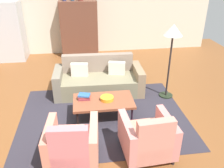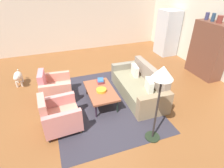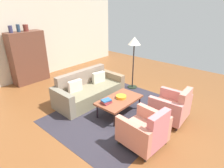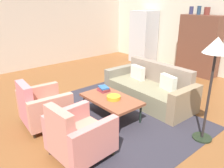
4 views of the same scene
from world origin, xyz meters
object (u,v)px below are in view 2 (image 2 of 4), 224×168
vase_tall (207,16)px  vase_small (220,19)px  book_stack (101,81)px  cabinet (208,50)px  armchair_right (58,116)px  fruit_bowl (101,90)px  floor_lamp (162,80)px  vase_round (213,17)px  coffee_table (101,91)px  armchair_left (54,89)px  dog (18,77)px  refrigerator (167,33)px  couch (140,86)px

vase_tall → vase_small: 0.50m
book_stack → cabinet: cabinet is taller
armchair_right → fruit_bowl: (-0.53, 1.17, 0.11)m
armchair_right → fruit_bowl: size_ratio=3.31×
fruit_bowl → floor_lamp: bearing=24.8°
vase_small → vase_round: bearing=180.0°
fruit_bowl → book_stack: 0.46m
coffee_table → fruit_bowl: fruit_bowl is taller
armchair_left → dog: size_ratio=1.24×
book_stack → coffee_table: bearing=-16.3°
armchair_left → coffee_table: bearing=67.5°
vase_tall → floor_lamp: vase_tall is taller
refrigerator → book_stack: bearing=-58.8°
couch → armchair_right: 2.43m
vase_small → dog: size_ratio=0.31×
couch → vase_tall: vase_tall is taller
couch → vase_small: vase_small is taller
book_stack → cabinet: size_ratio=0.15×
armchair_right → refrigerator: bearing=119.6°
fruit_bowl → cabinet: cabinet is taller
vase_round → floor_lamp: vase_round is taller
couch → book_stack: (-0.38, -1.08, 0.18)m
fruit_bowl → cabinet: bearing=97.1°
fruit_bowl → floor_lamp: (1.50, 0.70, 0.99)m
armchair_left → vase_small: size_ratio=4.00×
vase_tall → vase_small: bearing=0.0°
cabinet → vase_round: vase_round is taller
vase_tall → armchair_left: bearing=-87.7°
vase_small → refrigerator: bearing=-177.5°
coffee_table → floor_lamp: 2.02m
vase_round → vase_tall: bearing=180.0°
armchair_left → dog: bearing=-133.6°
armchair_left → armchair_right: 1.21m
refrigerator → floor_lamp: bearing=-36.3°
refrigerator → vase_small: bearing=2.5°
armchair_right → vase_tall: vase_tall is taller
vase_tall → dog: size_ratio=0.32×
armchair_right → cabinet: (-1.01, 5.02, 0.56)m
vase_tall → refrigerator: vase_tall is taller
couch → floor_lamp: floor_lamp is taller
couch → book_stack: 1.15m
armchair_right → couch: bearing=101.0°
couch → book_stack: bearing=72.2°
fruit_bowl → vase_small: bearing=95.6°
vase_tall → armchair_right: bearing=-74.3°
armchair_left → vase_tall: (-0.20, 5.01, 1.57)m
armchair_right → refrigerator: refrigerator is taller
coffee_table → vase_tall: size_ratio=5.30×
coffee_table → armchair_right: bearing=-62.6°
vase_round → floor_lamp: size_ratio=0.14×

